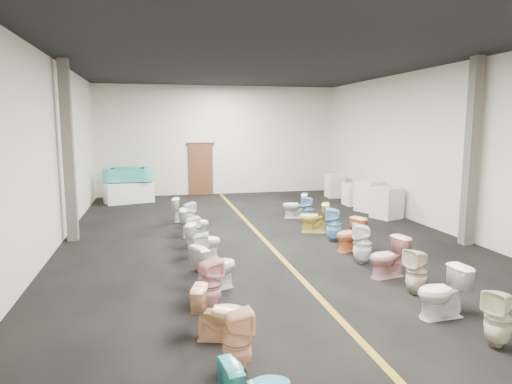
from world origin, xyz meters
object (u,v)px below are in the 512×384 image
toilet_right_1 (442,292)px  toilet_right_6 (334,224)px  toilet_left_1 (237,341)px  toilet_left_2 (220,313)px  appliance_crate_d (335,186)px  toilet_right_2 (416,272)px  appliance_crate_c (354,194)px  toilet_left_5 (200,252)px  toilet_right_0 (498,318)px  toilet_right_9 (295,206)px  display_table (129,192)px  toilet_left_7 (192,232)px  toilet_right_8 (308,210)px  toilet_right_4 (362,244)px  appliance_crate_a (387,203)px  toilet_left_9 (189,216)px  appliance_crate_b (370,196)px  toilet_left_4 (215,267)px  toilet_left_6 (204,240)px  toilet_left_10 (185,210)px  toilet_right_7 (314,218)px  toilet_left_8 (195,223)px  toilet_right_3 (388,257)px  toilet_right_5 (350,235)px  toilet_left_3 (209,285)px  bathtub (128,174)px

toilet_right_1 → toilet_right_6: toilet_right_6 is taller
toilet_left_1 → toilet_left_2: bearing=-0.5°
appliance_crate_d → toilet_right_6: (-2.71, -6.54, -0.04)m
appliance_crate_d → toilet_right_2: size_ratio=1.17×
appliance_crate_c → toilet_left_5: (-6.24, -6.38, 0.00)m
toilet_right_0 → toilet_right_9: 8.59m
display_table → toilet_right_6: 8.85m
appliance_crate_d → toilet_left_7: (-6.25, -6.32, -0.10)m
toilet_left_2 → toilet_right_1: toilet_right_1 is taller
display_table → toilet_right_8: (5.34, -5.08, 0.04)m
toilet_right_4 → toilet_left_2: bearing=-35.8°
display_table → toilet_left_7: size_ratio=2.31×
appliance_crate_a → toilet_left_9: appliance_crate_a is taller
appliance_crate_b → toilet_right_6: (-2.71, -3.49, -0.08)m
toilet_left_4 → toilet_right_4: size_ratio=0.97×
toilet_right_9 → toilet_right_0: bearing=21.2°
appliance_crate_b → toilet_left_9: appliance_crate_b is taller
toilet_right_6 → toilet_left_7: bearing=-69.3°
toilet_right_2 → toilet_left_6: bearing=-147.8°
toilet_right_0 → toilet_left_7: bearing=-170.8°
toilet_left_7 → toilet_right_0: toilet_right_0 is taller
toilet_left_1 → toilet_left_10: size_ratio=1.07×
appliance_crate_a → appliance_crate_c: 2.40m
toilet_left_5 → toilet_right_7: toilet_right_7 is taller
toilet_left_1 → toilet_left_8: toilet_left_1 is taller
toilet_right_3 → toilet_left_1: bearing=-62.2°
toilet_left_2 → toilet_left_10: 7.77m
display_table → toilet_right_0: toilet_right_0 is taller
appliance_crate_b → toilet_right_8: 3.11m
toilet_left_2 → toilet_right_0: (3.55, -1.01, 0.02)m
toilet_left_10 → toilet_right_5: toilet_right_5 is taller
toilet_left_2 → toilet_left_9: size_ratio=0.98×
appliance_crate_a → toilet_left_6: (-6.07, -3.02, -0.10)m
toilet_left_7 → toilet_left_3: bearing=165.5°
toilet_left_8 → toilet_right_9: bearing=-52.3°
toilet_left_8 → toilet_left_9: (-0.08, 0.97, 0.01)m
display_table → appliance_crate_b: bearing=-23.9°
toilet_left_10 → toilet_right_1: (3.37, -7.80, 0.04)m
toilet_left_8 → toilet_left_10: toilet_left_8 is taller
toilet_left_7 → bathtub: bearing=0.9°
toilet_left_2 → toilet_right_9: bearing=-7.3°
toilet_left_1 → toilet_left_9: toilet_left_1 is taller
toilet_right_9 → toilet_right_6: bearing=22.4°
toilet_left_7 → toilet_right_6: bearing=-107.6°
appliance_crate_d → toilet_left_3: bearing=-121.7°
toilet_right_2 → toilet_right_7: (-0.18, 4.72, 0.01)m
toilet_right_3 → toilet_right_5: 1.90m
toilet_right_5 → toilet_right_9: bearing=157.6°
bathtub → toilet_left_7: bearing=-72.6°
toilet_left_2 → toilet_right_5: (3.58, 3.75, 0.00)m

